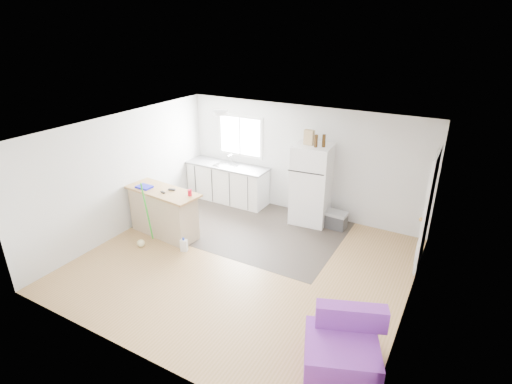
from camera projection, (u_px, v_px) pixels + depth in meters
room at (242, 202)px, 6.67m from camera, size 5.51×5.01×2.41m
vinyl_zone at (244, 225)px, 8.47m from camera, size 4.05×2.50×0.00m
window at (240, 136)px, 9.22m from camera, size 1.18×0.06×0.98m
interior_door at (427, 212)px, 6.76m from camera, size 0.11×0.92×2.10m
ceiling_fixture at (221, 113)px, 7.71m from camera, size 0.30×0.30×0.07m
kitchen_cabinets at (228, 182)px, 9.50m from camera, size 2.02×0.64×1.18m
peninsula at (164, 212)px, 7.95m from camera, size 1.62×0.76×0.96m
refrigerator at (311, 184)px, 8.33m from camera, size 0.81×0.78×1.70m
cooler at (335, 220)px, 8.31m from camera, size 0.48×0.34×0.36m
purple_seat at (343, 349)px, 4.92m from camera, size 1.13×1.12×0.73m
cleaner_jug at (184, 245)px, 7.48m from camera, size 0.15×0.13×0.28m
mop at (142, 235)px, 7.60m from camera, size 0.30×0.37×1.37m
red_cup at (190, 193)px, 7.49m from camera, size 0.10×0.10×0.12m
blue_tray at (144, 187)px, 7.86m from camera, size 0.30×0.22×0.04m
tool_a at (172, 190)px, 7.74m from camera, size 0.15×0.09×0.03m
tool_b at (163, 192)px, 7.63m from camera, size 0.11×0.07×0.03m
cardboard_box at (309, 137)px, 7.97m from camera, size 0.21×0.12×0.30m
bottle_left at (316, 141)px, 7.82m from camera, size 0.09×0.09×0.25m
bottle_right at (324, 141)px, 7.83m from camera, size 0.08×0.08×0.25m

